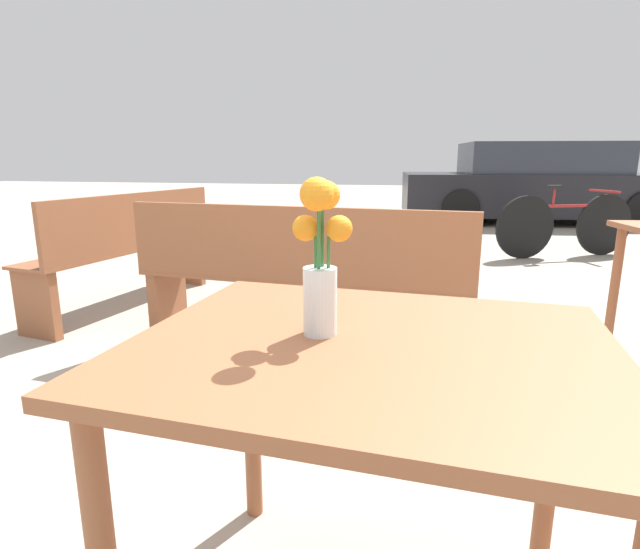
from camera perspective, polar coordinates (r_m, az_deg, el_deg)
table_front at (r=1.05m, az=5.73°, el=-12.91°), size 1.00×0.83×0.73m
flower_vase at (r=1.00m, az=0.07°, el=1.23°), size 0.12×0.13×0.32m
bench_near at (r=3.91m, az=-20.86°, el=3.05°), size 0.64×1.66×0.85m
bench_middle at (r=2.72m, az=-2.62°, el=0.04°), size 1.91×0.53×0.85m
bicycle at (r=6.25m, az=26.25°, el=5.12°), size 1.57×0.75×0.80m
parked_car at (r=9.55m, az=23.46°, el=9.39°), size 4.65×2.19×1.35m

